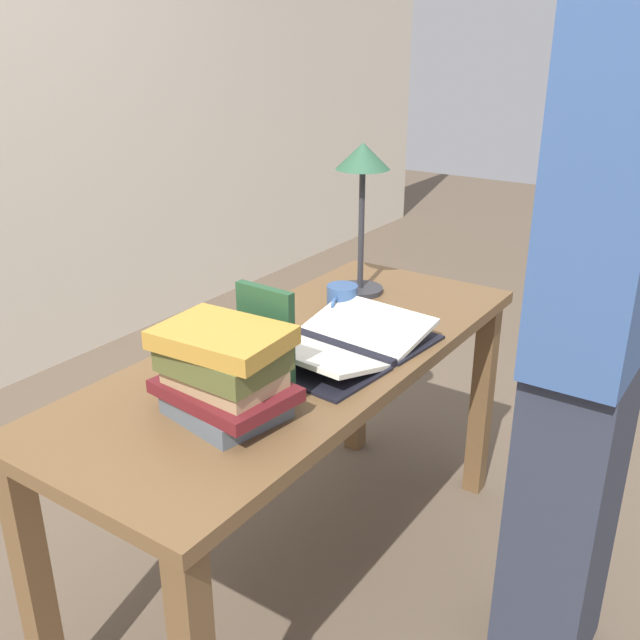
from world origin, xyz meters
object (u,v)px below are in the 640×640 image
object	(u,v)px
open_book	(341,343)
reading_lamp	(362,179)
book_stack_tall	(224,372)
coffee_mug	(342,300)
book_standing_upright	(266,339)
person_reader	(589,350)

from	to	relation	value
open_book	reading_lamp	bearing A→B (deg)	30.30
book_stack_tall	reading_lamp	bearing A→B (deg)	11.32
open_book	book_stack_tall	distance (m)	0.43
coffee_mug	open_book	bearing A→B (deg)	-147.71
book_stack_tall	coffee_mug	bearing A→B (deg)	10.05
book_stack_tall	coffee_mug	size ratio (longest dim) A/B	2.56
open_book	book_standing_upright	xyz separation A→B (m)	(-0.27, 0.03, 0.10)
book_stack_tall	coffee_mug	xyz separation A→B (m)	(0.63, 0.11, -0.06)
coffee_mug	person_reader	world-z (taller)	person_reader
open_book	book_standing_upright	bearing A→B (deg)	178.62
book_stack_tall	book_standing_upright	distance (m)	0.15
book_standing_upright	coffee_mug	bearing A→B (deg)	14.32
open_book	person_reader	distance (m)	0.60
book_standing_upright	coffee_mug	world-z (taller)	book_standing_upright
book_stack_tall	reading_lamp	size ratio (longest dim) A/B	0.66
coffee_mug	reading_lamp	bearing A→B (deg)	15.54
reading_lamp	coffee_mug	bearing A→B (deg)	-164.46
book_standing_upright	coffee_mug	distance (m)	0.50
open_book	coffee_mug	distance (m)	0.26
open_book	reading_lamp	xyz separation A→B (m)	(0.40, 0.19, 0.34)
open_book	book_stack_tall	xyz separation A→B (m)	(-0.42, 0.02, 0.08)
book_standing_upright	open_book	bearing A→B (deg)	-4.59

